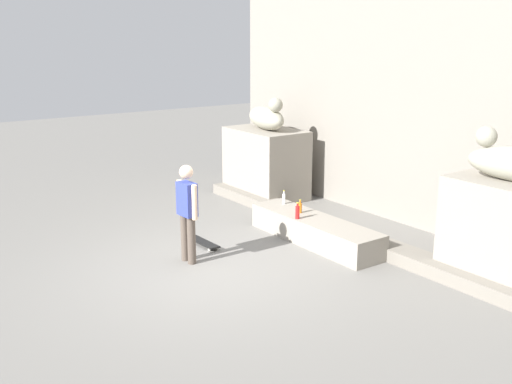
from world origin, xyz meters
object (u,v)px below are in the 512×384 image
object	(u,v)px
bottle_clear	(284,198)
bottle_orange	(300,208)
statue_reclining_left	(267,117)
skateboard	(203,242)
bottle_red	(297,212)
skater	(187,209)

from	to	relation	value
bottle_clear	bottle_orange	world-z (taller)	bottle_clear
statue_reclining_left	skateboard	xyz separation A→B (m)	(2.09, -2.97, -1.82)
statue_reclining_left	bottle_clear	size ratio (longest dim) A/B	6.15
bottle_orange	bottle_red	xyz separation A→B (m)	(0.26, -0.28, 0.03)
statue_reclining_left	bottle_red	size ratio (longest dim) A/B	5.46
skater	bottle_orange	xyz separation A→B (m)	(0.06, 2.38, -0.36)
skateboard	bottle_orange	xyz separation A→B (m)	(0.60, 1.77, 0.50)
statue_reclining_left	bottle_red	xyz separation A→B (m)	(2.95, -1.48, -1.30)
skater	skateboard	bearing A→B (deg)	128.05
bottle_clear	skateboard	bearing A→B (deg)	-87.91
statue_reclining_left	bottle_orange	distance (m)	3.23
statue_reclining_left	bottle_red	distance (m)	3.55
skater	bottle_red	bearing A→B (deg)	77.72
statue_reclining_left	skateboard	distance (m)	4.07
skateboard	statue_reclining_left	bearing A→B (deg)	122.75
skater	bottle_red	world-z (taller)	skater
skater	skateboard	size ratio (longest dim) A/B	2.07
bottle_clear	bottle_red	size ratio (longest dim) A/B	0.89
statue_reclining_left	skater	bearing A→B (deg)	-39.76
statue_reclining_left	skateboard	size ratio (longest dim) A/B	2.09
statue_reclining_left	bottle_red	bearing A→B (deg)	-12.69
skateboard	bottle_clear	xyz separation A→B (m)	(-0.07, 1.91, 0.51)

